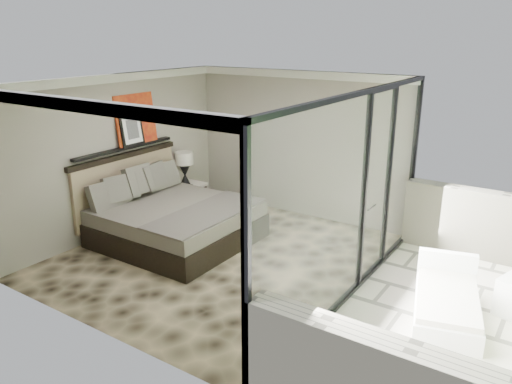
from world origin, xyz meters
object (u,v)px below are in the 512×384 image
Objects in this scene: nightstand at (189,195)px; table_lamp at (184,164)px; bed at (172,219)px; lounger at (446,303)px.

nightstand is 0.85× the size of table_lamp.
nightstand is at bearing 121.43° from bed.
nightstand is 0.34× the size of lounger.
table_lamp reaches higher than lounger.
bed is at bearing -70.69° from nightstand.
bed is 1.43× the size of lounger.
lounger is (4.60, 0.11, -0.20)m from bed.
lounger is at bearing -25.60° from nightstand.
bed reaches higher than table_lamp.
table_lamp is 0.40× the size of lounger.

